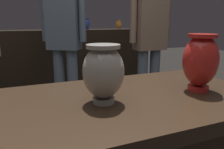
{
  "coord_description": "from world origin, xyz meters",
  "views": [
    {
      "loc": [
        -0.36,
        -0.76,
        1.09
      ],
      "look_at": [
        -0.04,
        -0.02,
        0.9
      ],
      "focal_mm": 35.85,
      "sensor_mm": 36.0,
      "label": 1
    }
  ],
  "objects_px": {
    "visitor_center_back": "(64,34)",
    "visitor_near_right": "(150,35)",
    "shelf_vase_right": "(87,23)",
    "shelf_vase_far_right": "(119,24)",
    "vase_tall_behind": "(200,61)",
    "vase_centerpiece": "(103,72)"
  },
  "relations": [
    {
      "from": "visitor_center_back",
      "to": "visitor_near_right",
      "type": "xyz_separation_m",
      "value": [
        0.85,
        -0.26,
        -0.02
      ]
    },
    {
      "from": "shelf_vase_right",
      "to": "visitor_center_back",
      "type": "relative_size",
      "value": 0.09
    },
    {
      "from": "shelf_vase_far_right",
      "to": "visitor_near_right",
      "type": "xyz_separation_m",
      "value": [
        -0.1,
        -1.0,
        -0.1
      ]
    },
    {
      "from": "shelf_vase_far_right",
      "to": "visitor_center_back",
      "type": "distance_m",
      "value": 1.2
    },
    {
      "from": "visitor_center_back",
      "to": "visitor_near_right",
      "type": "height_order",
      "value": "visitor_center_back"
    },
    {
      "from": "vase_tall_behind",
      "to": "shelf_vase_right",
      "type": "bearing_deg",
      "value": 85.61
    },
    {
      "from": "vase_centerpiece",
      "to": "vase_tall_behind",
      "type": "height_order",
      "value": "vase_tall_behind"
    },
    {
      "from": "vase_centerpiece",
      "to": "shelf_vase_right",
      "type": "relative_size",
      "value": 1.47
    },
    {
      "from": "shelf_vase_right",
      "to": "visitor_near_right",
      "type": "bearing_deg",
      "value": -64.37
    },
    {
      "from": "shelf_vase_far_right",
      "to": "visitor_center_back",
      "type": "xyz_separation_m",
      "value": [
        -0.95,
        -0.74,
        -0.08
      ]
    },
    {
      "from": "shelf_vase_far_right",
      "to": "vase_tall_behind",
      "type": "bearing_deg",
      "value": -106.53
    },
    {
      "from": "vase_tall_behind",
      "to": "visitor_near_right",
      "type": "distance_m",
      "value": 1.45
    },
    {
      "from": "shelf_vase_far_right",
      "to": "visitor_near_right",
      "type": "distance_m",
      "value": 1.01
    },
    {
      "from": "vase_centerpiece",
      "to": "visitor_center_back",
      "type": "distance_m",
      "value": 1.58
    },
    {
      "from": "shelf_vase_right",
      "to": "visitor_near_right",
      "type": "distance_m",
      "value": 0.98
    },
    {
      "from": "vase_tall_behind",
      "to": "visitor_center_back",
      "type": "xyz_separation_m",
      "value": [
        -0.26,
        1.59,
        0.04
      ]
    },
    {
      "from": "vase_tall_behind",
      "to": "vase_centerpiece",
      "type": "bearing_deg",
      "value": 177.35
    },
    {
      "from": "vase_tall_behind",
      "to": "shelf_vase_far_right",
      "type": "height_order",
      "value": "shelf_vase_far_right"
    },
    {
      "from": "shelf_vase_far_right",
      "to": "visitor_center_back",
      "type": "relative_size",
      "value": 0.08
    },
    {
      "from": "shelf_vase_far_right",
      "to": "shelf_vase_right",
      "type": "bearing_deg",
      "value": -166.95
    },
    {
      "from": "vase_centerpiece",
      "to": "shelf_vase_right",
      "type": "bearing_deg",
      "value": 74.63
    },
    {
      "from": "shelf_vase_right",
      "to": "visitor_center_back",
      "type": "distance_m",
      "value": 0.76
    }
  ]
}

